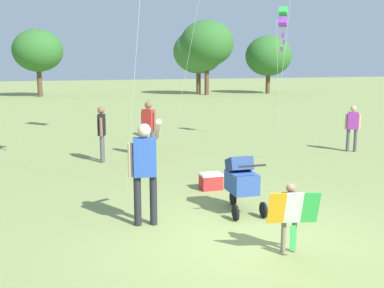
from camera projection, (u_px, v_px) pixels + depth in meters
ground_plane at (250, 238)px, 7.26m from camera, size 120.00×120.00×0.00m
treeline_distant at (52, 49)px, 34.96m from camera, size 35.51×7.62×5.94m
child_with_butterfly_kite at (291, 211)px, 6.58m from camera, size 0.73×0.43×1.01m
person_adult_flyer at (145, 165)px, 7.66m from camera, size 0.61×0.52×1.78m
stroller at (241, 179)px, 8.39m from camera, size 0.57×1.09×1.03m
kite_green_novelty at (283, 18)px, 15.09m from camera, size 1.07×1.43×4.40m
person_red_shirt at (353, 125)px, 14.00m from camera, size 0.39×0.31×1.38m
person_sitting_far at (149, 124)px, 13.29m from camera, size 0.38×0.40×1.56m
person_back_turned at (102, 130)px, 12.55m from camera, size 0.26×0.47×1.49m
cooler_box at (211, 181)px, 9.97m from camera, size 0.45×0.33×0.35m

